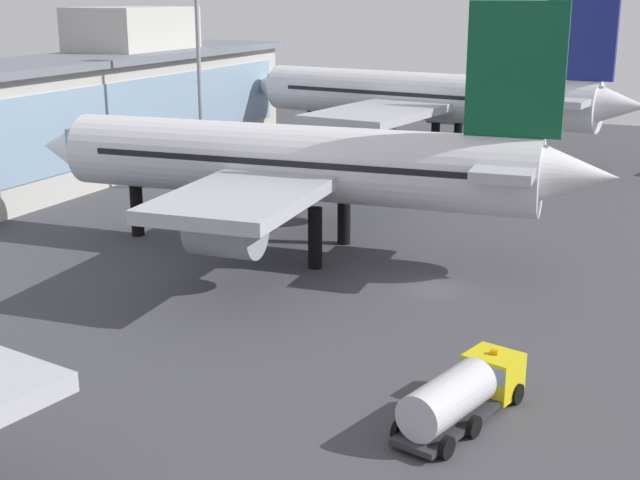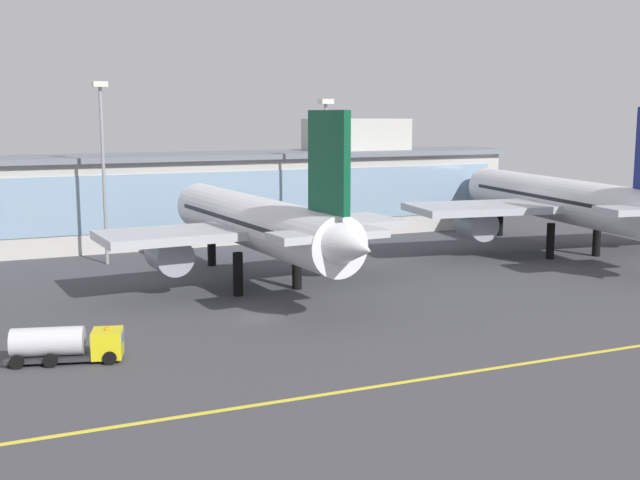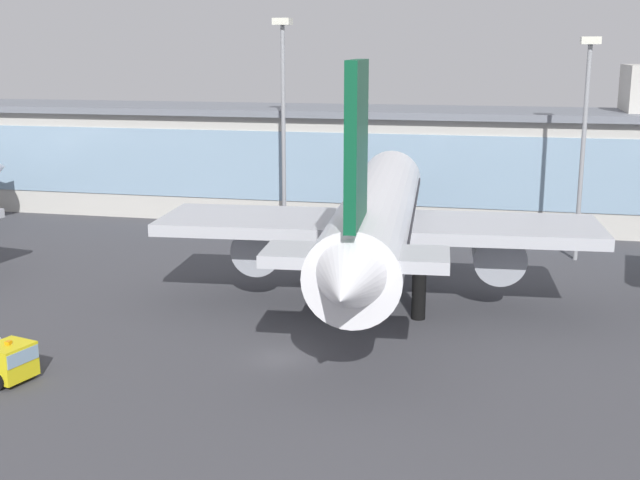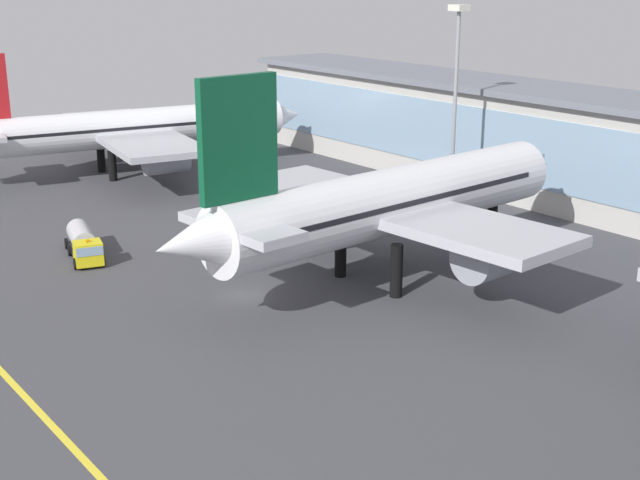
{
  "view_description": "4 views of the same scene",
  "coord_description": "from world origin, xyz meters",
  "views": [
    {
      "loc": [
        -56.85,
        -16.2,
        20.41
      ],
      "look_at": [
        -3.16,
        7.6,
        3.62
      ],
      "focal_mm": 48.51,
      "sensor_mm": 36.0,
      "label": 1
    },
    {
      "loc": [
        -24.64,
        -70.79,
        19.59
      ],
      "look_at": [
        8.96,
        5.54,
        6.29
      ],
      "focal_mm": 44.45,
      "sensor_mm": 36.0,
      "label": 2
    },
    {
      "loc": [
        14.15,
        -51.03,
        20.53
      ],
      "look_at": [
        1.13,
        7.24,
        6.67
      ],
      "focal_mm": 46.27,
      "sensor_mm": 36.0,
      "label": 3
    },
    {
      "loc": [
        61.59,
        -38.26,
        27.42
      ],
      "look_at": [
        3.07,
        6.07,
        4.71
      ],
      "focal_mm": 49.28,
      "sensor_mm": 36.0,
      "label": 4
    }
  ],
  "objects": [
    {
      "name": "terminal_building",
      "position": [
        1.65,
        48.35,
        7.29
      ],
      "size": [
        120.79,
        14.0,
        18.81
      ],
      "color": "beige",
      "rests_on": "ground"
    },
    {
      "name": "apron_light_mast_centre",
      "position": [
        21.66,
        32.41,
        14.38
      ],
      "size": [
        1.8,
        1.8,
        21.68
      ],
      "color": "gray",
      "rests_on": "ground"
    },
    {
      "name": "airliner_near_right",
      "position": [
        4.49,
        13.06,
        7.32
      ],
      "size": [
        35.68,
        48.77,
        19.96
      ],
      "rotation": [
        0.0,
        0.0,
        1.65
      ],
      "color": "black",
      "rests_on": "ground"
    },
    {
      "name": "ground_plane",
      "position": [
        0.0,
        0.0,
        0.0
      ],
      "size": [
        180.0,
        180.0,
        0.0
      ],
      "primitive_type": "plane",
      "color": "#424247"
    },
    {
      "name": "apron_light_mast_west",
      "position": [
        -8.98,
        34.54,
        15.49
      ],
      "size": [
        1.8,
        1.8,
        23.68
      ],
      "color": "gray",
      "rests_on": "ground"
    }
  ]
}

